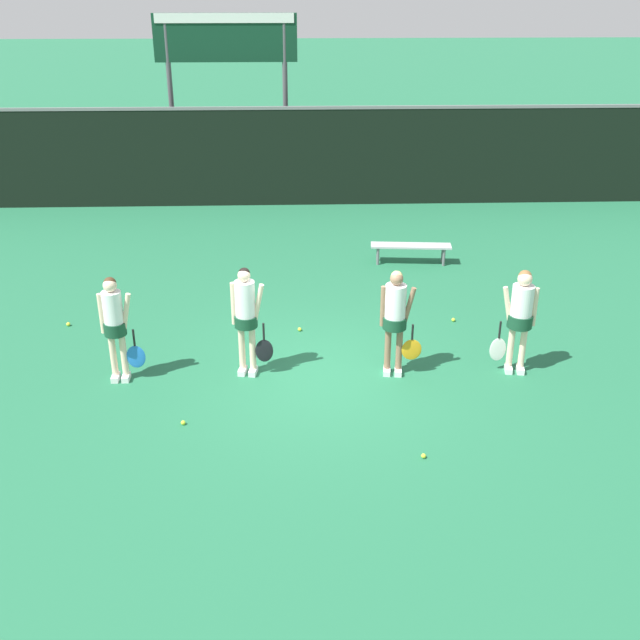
% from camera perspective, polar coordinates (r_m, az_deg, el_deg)
% --- Properties ---
extents(ground_plane, '(140.00, 140.00, 0.00)m').
position_cam_1_polar(ground_plane, '(11.91, 0.15, -4.06)').
color(ground_plane, '#216642').
extents(fence_windscreen, '(60.00, 0.08, 2.64)m').
position_cam_1_polar(fence_windscreen, '(20.56, -0.92, 12.37)').
color(fence_windscreen, black).
rests_on(fence_windscreen, ground_plane).
extents(scoreboard, '(3.84, 0.15, 4.85)m').
position_cam_1_polar(scoreboard, '(21.54, -7.16, 19.43)').
color(scoreboard, '#515156').
rests_on(scoreboard, ground_plane).
extents(bench_courtside, '(1.76, 0.51, 0.42)m').
position_cam_1_polar(bench_courtside, '(16.47, 6.94, 5.52)').
color(bench_courtside, '#B2B2B7').
rests_on(bench_courtside, ground_plane).
extents(player_0, '(0.63, 0.34, 1.70)m').
position_cam_1_polar(player_0, '(11.71, -15.36, -0.10)').
color(player_0, beige).
rests_on(player_0, ground_plane).
extents(player_1, '(0.63, 0.36, 1.77)m').
position_cam_1_polar(player_1, '(11.51, -5.65, 0.54)').
color(player_1, beige).
rests_on(player_1, ground_plane).
extents(player_2, '(0.66, 0.37, 1.72)m').
position_cam_1_polar(player_2, '(11.52, 5.77, 0.41)').
color(player_2, '#8C664C').
rests_on(player_2, ground_plane).
extents(player_3, '(0.65, 0.39, 1.71)m').
position_cam_1_polar(player_3, '(11.93, 15.02, 0.55)').
color(player_3, beige).
rests_on(player_3, ground_plane).
extents(tennis_ball_0, '(0.07, 0.07, 0.07)m').
position_cam_1_polar(tennis_ball_0, '(13.86, 10.12, 0.02)').
color(tennis_ball_0, '#CCE033').
rests_on(tennis_ball_0, ground_plane).
extents(tennis_ball_1, '(0.06, 0.06, 0.06)m').
position_cam_1_polar(tennis_ball_1, '(10.03, 7.89, -10.22)').
color(tennis_ball_1, '#CCE033').
rests_on(tennis_ball_1, ground_plane).
extents(tennis_ball_2, '(0.07, 0.07, 0.07)m').
position_cam_1_polar(tennis_ball_2, '(14.21, -18.63, -0.30)').
color(tennis_ball_2, '#CCE033').
rests_on(tennis_ball_2, ground_plane).
extents(tennis_ball_3, '(0.06, 0.06, 0.06)m').
position_cam_1_polar(tennis_ball_3, '(10.77, -10.39, -7.70)').
color(tennis_ball_3, '#CCE033').
rests_on(tennis_ball_3, ground_plane).
extents(tennis_ball_4, '(0.07, 0.07, 0.07)m').
position_cam_1_polar(tennis_ball_4, '(13.28, -1.56, -0.71)').
color(tennis_ball_4, '#CCE033').
rests_on(tennis_ball_4, ground_plane).
extents(tennis_ball_5, '(0.06, 0.06, 0.06)m').
position_cam_1_polar(tennis_ball_5, '(13.34, 15.14, -1.51)').
color(tennis_ball_5, '#CCE033').
rests_on(tennis_ball_5, ground_plane).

